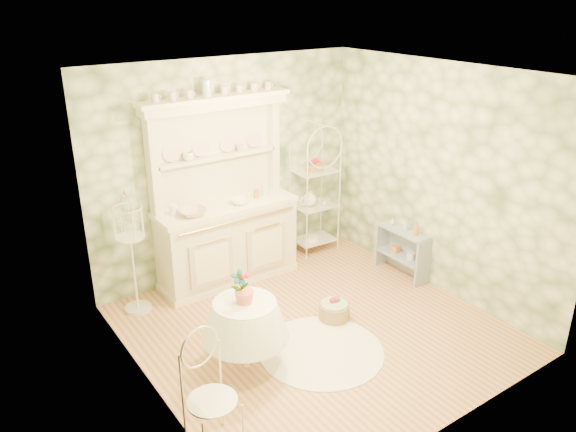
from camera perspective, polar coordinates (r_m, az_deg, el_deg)
floor at (r=6.21m, az=2.70°, el=-11.34°), size 3.60×3.60×0.00m
ceiling at (r=5.23m, az=3.24°, el=14.19°), size 3.60×3.60×0.00m
wall_left at (r=4.78m, az=-14.46°, el=-4.29°), size 3.60×3.60×0.00m
wall_right at (r=6.77m, az=15.11°, el=3.55°), size 3.60×3.60×0.00m
wall_back at (r=7.00m, az=-6.12°, el=4.81°), size 3.60×3.60×0.00m
wall_front at (r=4.43m, az=17.40°, el=-6.80°), size 3.60×3.60×0.00m
kitchen_dresser at (r=6.74m, az=-6.37°, el=2.27°), size 1.87×0.61×2.29m
bakers_rack at (r=7.61m, az=2.72°, el=2.91°), size 0.59×0.43×1.83m
side_shelf at (r=7.30m, az=11.53°, el=-3.69°), size 0.28×0.70×0.60m
round_table at (r=5.45m, az=-4.34°, el=-11.55°), size 0.87×0.87×0.80m
cafe_chair at (r=4.61m, az=-7.72°, el=-17.92°), size 0.50×0.50×0.94m
birdcage_stand at (r=6.39m, az=-15.63°, el=-3.17°), size 0.38×0.38×1.55m
floor_basket at (r=6.32m, az=4.69°, el=-9.50°), size 0.45×0.45×0.22m
lace_rug at (r=5.87m, az=3.41°, el=-13.50°), size 1.64×1.64×0.01m
bowl_floral at (r=6.50m, az=-9.63°, el=0.13°), size 0.36×0.36×0.08m
bowl_white at (r=6.78m, az=-4.86°, el=1.30°), size 0.29×0.29×0.07m
cup_left at (r=6.58m, az=-10.08°, el=5.82°), size 0.16×0.16×0.10m
cup_right at (r=6.88m, az=-4.91°, el=6.80°), size 0.12×0.12×0.09m
potted_geranium at (r=5.23m, az=-4.88°, el=-7.38°), size 0.20×0.17×0.32m
bottle_amber at (r=7.02m, az=12.88°, el=-1.41°), size 0.08×0.08×0.17m
bottle_blue at (r=7.13m, az=11.89°, el=-1.19°), size 0.05×0.05×0.10m
bottle_glass at (r=7.29m, az=10.56°, el=-0.63°), size 0.07×0.07×0.08m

